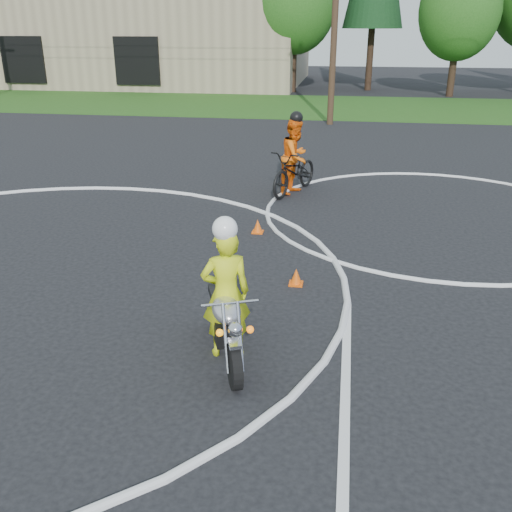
# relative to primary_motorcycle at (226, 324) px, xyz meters

# --- Properties ---
(grass_strip) EXTENTS (120.00, 10.00, 0.02)m
(grass_strip) POSITION_rel_primary_motorcycle_xyz_m (-4.38, 25.93, -0.51)
(grass_strip) COLOR #1E4714
(grass_strip) RESTS_ON ground
(course_markings) EXTENTS (19.05, 19.05, 0.12)m
(course_markings) POSITION_rel_primary_motorcycle_xyz_m (-2.21, 3.28, -0.51)
(course_markings) COLOR silver
(course_markings) RESTS_ON ground
(primary_motorcycle) EXTENTS (0.93, 1.95, 1.08)m
(primary_motorcycle) POSITION_rel_primary_motorcycle_xyz_m (0.00, 0.00, 0.00)
(primary_motorcycle) COLOR black
(primary_motorcycle) RESTS_ON ground
(rider_primary_grp) EXTENTS (0.77, 0.64, 2.00)m
(rider_primary_grp) POSITION_rel_primary_motorcycle_xyz_m (-0.02, 0.13, 0.44)
(rider_primary_grp) COLOR #D1E017
(rider_primary_grp) RESTS_ON ground
(rider_second_grp) EXTENTS (1.56, 2.38, 2.16)m
(rider_second_grp) POSITION_rel_primary_motorcycle_xyz_m (0.12, 8.36, 0.24)
(rider_second_grp) COLOR black
(rider_second_grp) RESTS_ON ground
(traffic_cones) EXTENTS (13.56, 13.09, 0.30)m
(traffic_cones) POSITION_rel_primary_motorcycle_xyz_m (1.98, 2.13, -0.39)
(traffic_cones) COLOR #F3590C
(traffic_cones) RESTS_ON ground
(warehouse) EXTENTS (41.00, 17.00, 8.30)m
(warehouse) POSITION_rel_primary_motorcycle_xyz_m (-22.39, 38.92, 3.64)
(warehouse) COLOR tan
(warehouse) RESTS_ON ground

